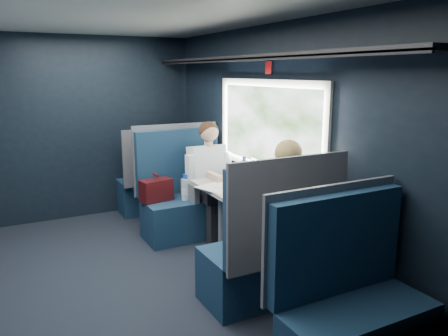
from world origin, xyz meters
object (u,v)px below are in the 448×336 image
woman (283,207)px  man (211,174)px  seat_row_front (158,182)px  seat_row_back (350,308)px  seat_bay_near (184,199)px  laptop (256,175)px  bottle_small (244,169)px  table (236,195)px  cup (240,171)px  seat_bay_far (269,254)px

woman → man: bearing=90.0°
seat_row_front → seat_row_back: 3.59m
seat_bay_near → man: size_ratio=0.95×
laptop → bottle_small: (-0.07, 0.12, 0.04)m
table → bottle_small: 0.42m
seat_row_front → laptop: bearing=-72.9°
table → cup: (0.30, 0.44, 0.12)m
table → seat_bay_far: seat_bay_far is taller
man → laptop: 0.60m
woman → seat_bay_far: bearing=-146.2°
seat_row_front → man: bearing=-77.2°
laptop → bottle_small: bearing=118.4°
seat_bay_far → seat_bay_near: bearing=90.5°
table → seat_row_front: 1.82m
seat_row_back → bottle_small: (0.44, 2.08, 0.44)m
table → laptop: (0.32, 0.16, 0.14)m
man → seat_bay_far: bearing=-99.0°
seat_bay_near → seat_row_back: seat_bay_near is taller
seat_row_front → cup: 1.49m
man → seat_bay_near: bearing=146.7°
laptop → man: bearing=115.3°
seat_bay_far → bottle_small: 1.31m
seat_bay_near → bottle_small: seat_bay_near is taller
seat_bay_far → woman: (0.25, 0.17, 0.31)m
seat_bay_far → seat_row_back: seat_bay_far is taller
seat_bay_far → cup: bearing=69.9°
seat_row_back → man: 2.53m
seat_bay_near → cup: 0.75m
seat_row_back → cup: (0.48, 2.24, 0.37)m
seat_bay_far → woman: size_ratio=0.95×
seat_row_back → cup: bearing=77.9°
woman → bottle_small: 1.01m
woman → cup: 1.17m
seat_bay_far → laptop: bearing=64.0°
woman → bottle_small: (0.19, 0.99, 0.12)m
table → woman: 0.71m
table → seat_bay_far: (-0.18, -0.87, -0.25)m
table → laptop: size_ratio=3.39×
man → cup: man is taller
seat_bay_far → woman: bearing=33.8°
seat_bay_far → cup: size_ratio=15.09×
woman → seat_row_front: bearing=95.7°
table → seat_bay_far: size_ratio=0.79×
seat_bay_near → woman: bearing=-80.5°
man → laptop: bearing=-64.7°
seat_bay_near → laptop: seat_bay_near is taller
seat_row_front → laptop: size_ratio=3.93×
table → seat_bay_far: bearing=-101.8°
cup → seat_bay_near: bearing=138.8°
bottle_small → cup: 0.18m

